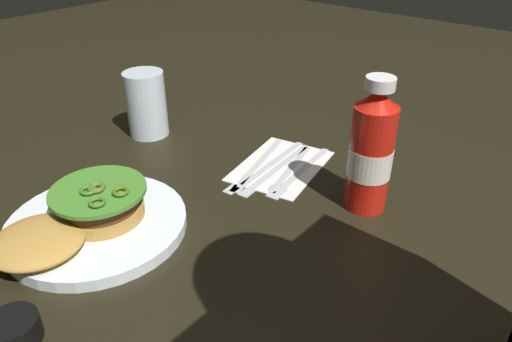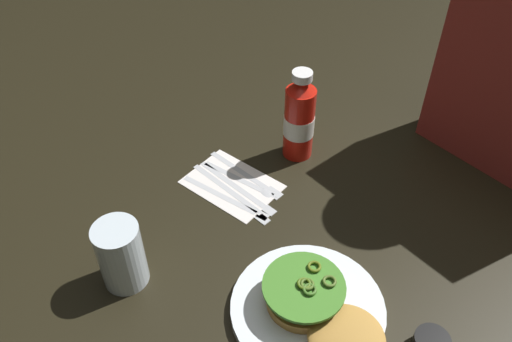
# 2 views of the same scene
# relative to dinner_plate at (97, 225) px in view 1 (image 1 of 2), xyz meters

# --- Properties ---
(ground_plane) EXTENTS (3.00, 3.00, 0.00)m
(ground_plane) POSITION_rel_dinner_plate_xyz_m (-0.09, 0.07, -0.01)
(ground_plane) COLOR black
(dinner_plate) EXTENTS (0.25, 0.25, 0.02)m
(dinner_plate) POSITION_rel_dinner_plate_xyz_m (0.00, 0.00, 0.00)
(dinner_plate) COLOR white
(dinner_plate) RESTS_ON ground_plane
(burger_sandwich) EXTENTS (0.22, 0.13, 0.05)m
(burger_sandwich) POSITION_rel_dinner_plate_xyz_m (0.02, -0.00, 0.03)
(burger_sandwich) COLOR #B7853B
(burger_sandwich) RESTS_ON dinner_plate
(ketchup_bottle) EXTENTS (0.06, 0.06, 0.21)m
(ketchup_bottle) POSITION_rel_dinner_plate_xyz_m (-0.30, 0.26, 0.08)
(ketchup_bottle) COLOR red
(ketchup_bottle) RESTS_ON ground_plane
(water_glass) EXTENTS (0.08, 0.08, 0.13)m
(water_glass) POSITION_rel_dinner_plate_xyz_m (-0.25, -0.19, 0.06)
(water_glass) COLOR silver
(water_glass) RESTS_ON ground_plane
(condiment_cup) EXTENTS (0.06, 0.06, 0.03)m
(condiment_cup) POSITION_rel_dinner_plate_xyz_m (0.17, 0.10, 0.01)
(condiment_cup) COLOR black
(condiment_cup) RESTS_ON ground_plane
(napkin) EXTENTS (0.21, 0.17, 0.00)m
(napkin) POSITION_rel_dinner_plate_xyz_m (-0.31, 0.09, -0.01)
(napkin) COLOR white
(napkin) RESTS_ON ground_plane
(steak_knife) EXTENTS (0.20, 0.07, 0.00)m
(steak_knife) POSITION_rel_dinner_plate_xyz_m (-0.28, 0.06, -0.00)
(steak_knife) COLOR silver
(steak_knife) RESTS_ON napkin
(butter_knife) EXTENTS (0.22, 0.03, 0.00)m
(butter_knife) POSITION_rel_dinner_plate_xyz_m (-0.28, 0.07, -0.00)
(butter_knife) COLOR silver
(butter_knife) RESTS_ON napkin
(table_knife) EXTENTS (0.21, 0.04, 0.00)m
(table_knife) POSITION_rel_dinner_plate_xyz_m (-0.29, 0.09, -0.00)
(table_knife) COLOR silver
(table_knife) RESTS_ON napkin
(spoon_utensil) EXTENTS (0.17, 0.06, 0.00)m
(spoon_utensil) POSITION_rel_dinner_plate_xyz_m (-0.29, 0.12, -0.00)
(spoon_utensil) COLOR silver
(spoon_utensil) RESTS_ON napkin
(fork_utensil) EXTENTS (0.20, 0.04, 0.00)m
(fork_utensil) POSITION_rel_dinner_plate_xyz_m (-0.30, 0.13, -0.00)
(fork_utensil) COLOR silver
(fork_utensil) RESTS_ON napkin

